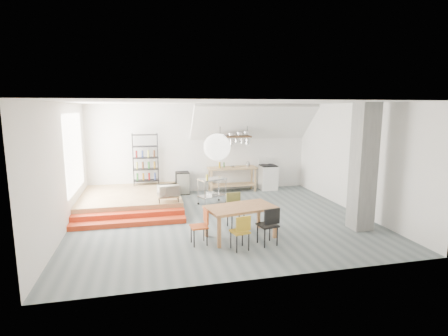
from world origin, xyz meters
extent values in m
plane|color=#556062|center=(0.00, 0.00, 0.00)|extent=(8.00, 8.00, 0.00)
cube|color=silver|center=(0.00, 3.50, 1.60)|extent=(8.00, 0.04, 3.20)
cube|color=silver|center=(-4.00, 0.00, 1.60)|extent=(0.04, 7.00, 3.20)
cube|color=silver|center=(4.00, 0.00, 1.60)|extent=(0.04, 7.00, 3.20)
cube|color=white|center=(0.00, 0.00, 3.20)|extent=(8.00, 7.00, 0.02)
cube|color=white|center=(1.80, 2.90, 2.55)|extent=(4.40, 1.44, 1.32)
cube|color=white|center=(-3.98, 1.50, 1.80)|extent=(0.02, 2.50, 2.20)
cube|color=#9B784D|center=(-2.50, 2.00, 0.20)|extent=(3.00, 3.00, 0.40)
cube|color=red|center=(-2.50, 0.05, 0.07)|extent=(3.00, 0.35, 0.13)
cube|color=red|center=(-2.50, 0.40, 0.13)|extent=(3.00, 0.35, 0.27)
cube|color=slate|center=(3.30, -1.50, 1.60)|extent=(0.50, 0.50, 3.20)
cube|color=#9B784D|center=(1.10, 3.15, 0.88)|extent=(1.80, 0.60, 0.06)
cube|color=#9B784D|center=(1.10, 3.15, 0.25)|extent=(1.70, 0.55, 0.04)
cube|color=#9B784D|center=(1.92, 3.37, 0.43)|extent=(0.06, 0.06, 0.86)
cube|color=#9B784D|center=(0.28, 3.37, 0.43)|extent=(0.06, 0.06, 0.86)
cube|color=#9B784D|center=(1.92, 2.93, 0.43)|extent=(0.06, 0.06, 0.86)
cube|color=#9B784D|center=(0.28, 2.93, 0.43)|extent=(0.06, 0.06, 0.86)
cube|color=white|center=(2.50, 3.15, 0.45)|extent=(0.60, 0.60, 0.90)
cube|color=black|center=(2.50, 3.15, 0.92)|extent=(0.58, 0.58, 0.03)
cube|color=white|center=(2.50, 3.43, 1.05)|extent=(0.60, 0.05, 0.25)
cylinder|color=black|center=(2.64, 3.29, 0.94)|extent=(0.18, 0.18, 0.02)
cylinder|color=black|center=(2.36, 3.29, 0.94)|extent=(0.18, 0.18, 0.02)
cylinder|color=black|center=(2.64, 3.01, 0.94)|extent=(0.18, 0.18, 0.02)
cylinder|color=black|center=(2.36, 3.01, 0.94)|extent=(0.18, 0.18, 0.02)
cube|color=#44291B|center=(1.10, 2.95, 2.05)|extent=(1.20, 0.50, 0.05)
cylinder|color=black|center=(0.60, 2.95, 2.62)|extent=(0.02, 0.02, 1.15)
cylinder|color=black|center=(1.60, 2.95, 2.62)|extent=(0.02, 0.02, 1.15)
cylinder|color=silver|center=(0.60, 2.90, 1.91)|extent=(0.16, 0.16, 0.12)
cylinder|color=silver|center=(0.80, 2.90, 1.89)|extent=(0.20, 0.20, 0.16)
cylinder|color=silver|center=(1.00, 2.90, 1.87)|extent=(0.16, 0.16, 0.20)
cylinder|color=silver|center=(1.20, 2.90, 1.91)|extent=(0.20, 0.20, 0.12)
cylinder|color=silver|center=(1.40, 2.90, 1.89)|extent=(0.16, 0.16, 0.16)
cylinder|color=silver|center=(1.60, 2.90, 1.87)|extent=(0.20, 0.20, 0.20)
cylinder|color=black|center=(-1.58, 3.38, 1.30)|extent=(0.02, 0.02, 1.80)
cylinder|color=black|center=(-2.42, 3.38, 1.30)|extent=(0.02, 0.02, 1.80)
cylinder|color=black|center=(-1.58, 3.02, 1.30)|extent=(0.02, 0.02, 1.80)
cylinder|color=black|center=(-2.42, 3.02, 1.30)|extent=(0.02, 0.02, 1.80)
cube|color=black|center=(-2.00, 3.20, 0.55)|extent=(0.88, 0.38, 0.02)
cube|color=black|center=(-2.00, 3.20, 0.95)|extent=(0.88, 0.38, 0.02)
cube|color=black|center=(-2.00, 3.20, 1.35)|extent=(0.88, 0.38, 0.02)
cube|color=black|center=(-2.00, 3.20, 1.75)|extent=(0.88, 0.38, 0.02)
cube|color=black|center=(-2.00, 3.20, 2.15)|extent=(0.88, 0.38, 0.03)
cylinder|color=#2F762F|center=(-2.00, 3.20, 0.69)|extent=(0.07, 0.07, 0.24)
cylinder|color=#916718|center=(-2.00, 3.20, 1.09)|extent=(0.07, 0.07, 0.24)
cylinder|color=maroon|center=(-2.00, 3.20, 1.49)|extent=(0.07, 0.07, 0.24)
cube|color=#9B784D|center=(-1.40, 0.75, 0.55)|extent=(0.60, 0.40, 0.03)
cylinder|color=black|center=(-1.13, 0.92, 0.47)|extent=(0.02, 0.02, 0.13)
cylinder|color=black|center=(-1.67, 0.92, 0.47)|extent=(0.02, 0.02, 0.13)
cylinder|color=black|center=(-1.13, 0.58, 0.47)|extent=(0.02, 0.02, 0.13)
cylinder|color=black|center=(-1.67, 0.58, 0.47)|extent=(0.02, 0.02, 0.13)
sphere|color=white|center=(-0.45, -1.54, 2.20)|extent=(0.60, 0.60, 0.60)
cube|color=brown|center=(0.14, -1.42, 0.73)|extent=(1.75, 1.21, 0.06)
cube|color=brown|center=(0.77, -0.90, 0.35)|extent=(0.08, 0.08, 0.70)
cube|color=brown|center=(-0.64, -1.19, 0.35)|extent=(0.08, 0.08, 0.70)
cube|color=brown|center=(0.92, -1.65, 0.35)|extent=(0.08, 0.08, 0.70)
cube|color=brown|center=(-0.49, -1.94, 0.35)|extent=(0.08, 0.08, 0.70)
cube|color=#AA831D|center=(-0.07, -2.13, 0.41)|extent=(0.43, 0.43, 0.04)
cube|color=#AA831D|center=(-0.04, -2.29, 0.64)|extent=(0.35, 0.11, 0.32)
cylinder|color=black|center=(-0.18, -2.30, 0.20)|extent=(0.03, 0.03, 0.40)
cylinder|color=black|center=(0.10, -2.24, 0.20)|extent=(0.03, 0.03, 0.40)
cylinder|color=black|center=(-0.25, -2.02, 0.20)|extent=(0.03, 0.03, 0.40)
cylinder|color=black|center=(0.04, -1.96, 0.20)|extent=(0.03, 0.03, 0.40)
cube|color=black|center=(0.61, -1.99, 0.46)|extent=(0.47, 0.47, 0.04)
cube|color=black|center=(0.65, -2.17, 0.71)|extent=(0.39, 0.11, 0.35)
cylinder|color=black|center=(0.49, -2.18, 0.22)|extent=(0.03, 0.03, 0.44)
cylinder|color=black|center=(0.80, -2.12, 0.22)|extent=(0.03, 0.03, 0.44)
cylinder|color=black|center=(0.43, -1.86, 0.22)|extent=(0.03, 0.03, 0.44)
cylinder|color=black|center=(0.74, -1.80, 0.22)|extent=(0.03, 0.03, 0.44)
cube|color=olive|center=(0.21, -0.74, 0.46)|extent=(0.45, 0.45, 0.04)
cube|color=olive|center=(0.19, -0.56, 0.72)|extent=(0.39, 0.08, 0.36)
cylinder|color=black|center=(0.35, -0.56, 0.22)|extent=(0.03, 0.03, 0.45)
cylinder|color=black|center=(0.03, -0.60, 0.22)|extent=(0.03, 0.03, 0.45)
cylinder|color=black|center=(0.39, -0.89, 0.22)|extent=(0.03, 0.03, 0.45)
cylinder|color=black|center=(0.06, -0.92, 0.22)|extent=(0.03, 0.03, 0.45)
cube|color=#AB4318|center=(-0.89, -1.63, 0.42)|extent=(0.40, 0.40, 0.04)
cube|color=#AB4318|center=(-0.73, -1.62, 0.65)|extent=(0.07, 0.35, 0.32)
cylinder|color=black|center=(-0.73, -1.77, 0.20)|extent=(0.03, 0.03, 0.41)
cylinder|color=black|center=(-0.76, -1.47, 0.20)|extent=(0.03, 0.03, 0.41)
cylinder|color=black|center=(-1.03, -1.79, 0.20)|extent=(0.03, 0.03, 0.41)
cylinder|color=black|center=(-1.05, -1.50, 0.20)|extent=(0.03, 0.03, 0.41)
cube|color=silver|center=(0.04, 1.58, 0.83)|extent=(0.96, 0.75, 0.04)
cube|color=silver|center=(0.04, 1.58, 0.28)|extent=(0.96, 0.75, 0.03)
cylinder|color=silver|center=(0.33, 1.92, 0.42)|extent=(0.03, 0.03, 0.81)
sphere|color=black|center=(0.33, 1.92, 0.04)|extent=(0.08, 0.08, 0.08)
cylinder|color=silver|center=(-0.41, 1.63, 0.42)|extent=(0.03, 0.03, 0.81)
sphere|color=black|center=(-0.41, 1.63, 0.04)|extent=(0.08, 0.08, 0.08)
cylinder|color=silver|center=(0.48, 1.54, 0.42)|extent=(0.03, 0.03, 0.81)
sphere|color=black|center=(0.48, 1.54, 0.04)|extent=(0.08, 0.08, 0.08)
cylinder|color=silver|center=(-0.25, 1.24, 0.42)|extent=(0.03, 0.03, 0.81)
sphere|color=black|center=(-0.25, 1.24, 0.04)|extent=(0.08, 0.08, 0.08)
cube|color=black|center=(-0.73, 3.20, 0.40)|extent=(0.47, 0.47, 0.79)
imported|color=beige|center=(-1.40, 0.75, 0.73)|extent=(0.65, 0.50, 0.33)
imported|color=silver|center=(1.11, 3.10, 0.93)|extent=(0.21, 0.21, 0.05)
camera|label=1|loc=(-2.02, -9.10, 3.06)|focal=28.00mm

